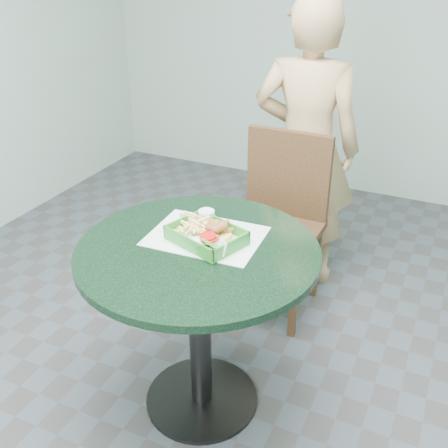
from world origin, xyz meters
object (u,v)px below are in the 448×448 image
at_px(crab_sandwich, 215,233).
at_px(food_basket, 207,243).
at_px(sauce_ramekin, 196,220).
at_px(cafe_table, 199,290).
at_px(diner_person, 306,141).
at_px(dining_chair, 279,211).

bearing_deg(crab_sandwich, food_basket, -125.00).
bearing_deg(food_basket, sauce_ramekin, 135.97).
height_order(crab_sandwich, sauce_ramekin, crab_sandwich).
distance_m(cafe_table, diner_person, 1.18).
relative_size(diner_person, crab_sandwich, 13.97).
xyz_separation_m(diner_person, crab_sandwich, (-0.02, -1.07, -0.03)).
xyz_separation_m(cafe_table, crab_sandwich, (0.03, 0.08, 0.22)).
bearing_deg(food_basket, crab_sandwich, 55.00).
bearing_deg(crab_sandwich, diner_person, 88.73).
bearing_deg(dining_chair, food_basket, -89.78).
distance_m(cafe_table, sauce_ramekin, 0.27).
xyz_separation_m(cafe_table, dining_chair, (0.02, 0.86, -0.05)).
height_order(dining_chair, crab_sandwich, dining_chair).
bearing_deg(cafe_table, diner_person, 87.24).
bearing_deg(crab_sandwich, dining_chair, 90.59).
relative_size(dining_chair, food_basket, 3.51).
distance_m(food_basket, crab_sandwich, 0.05).
height_order(cafe_table, sauce_ramekin, sauce_ramekin).
relative_size(food_basket, crab_sandwich, 2.23).
height_order(cafe_table, dining_chair, dining_chair).
xyz_separation_m(cafe_table, food_basket, (0.01, 0.05, 0.19)).
xyz_separation_m(dining_chair, sauce_ramekin, (-0.10, -0.72, 0.27)).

